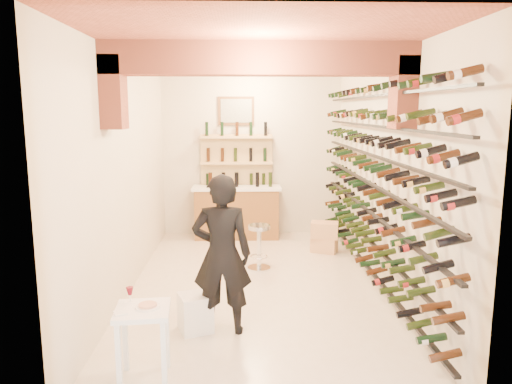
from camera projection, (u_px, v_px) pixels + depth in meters
ground at (257, 286)px, 6.79m from camera, size 6.00×6.00×0.00m
room_shell at (257, 127)px, 6.16m from camera, size 3.52×6.02×3.21m
wine_rack at (368, 177)px, 6.58m from camera, size 0.32×5.70×2.56m
back_counter at (237, 211)px, 9.30m from camera, size 1.70×0.62×1.29m
back_shelving at (237, 177)px, 9.43m from camera, size 1.40×0.31×2.73m
tasting_table at (143, 321)px, 4.33m from camera, size 0.52×0.52×0.85m
white_stool at (195, 313)px, 5.37m from camera, size 0.44×0.44×0.43m
person at (222, 255)px, 5.24m from camera, size 0.67×0.45×1.79m
chrome_barstool at (259, 244)px, 7.45m from camera, size 0.36×0.36×0.71m
crate_lower at (324, 245)px, 8.40m from camera, size 0.52×0.45×0.26m
crate_upper at (324, 230)px, 8.36m from camera, size 0.53×0.42×0.27m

